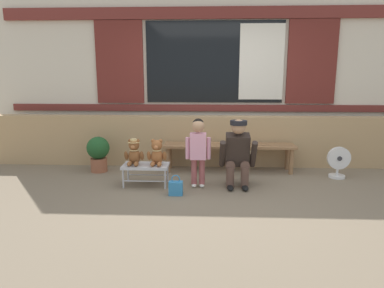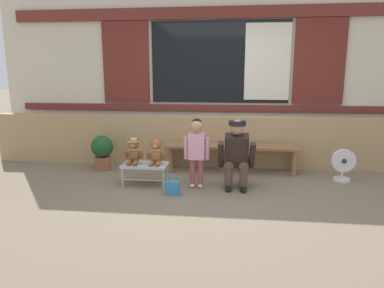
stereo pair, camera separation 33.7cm
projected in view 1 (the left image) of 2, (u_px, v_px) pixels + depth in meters
name	position (u px, v px, depth m)	size (l,w,h in m)	color
ground_plane	(216.00, 192.00, 4.55)	(60.00, 60.00, 0.00)	#756651
brick_low_wall	(214.00, 141.00, 5.86)	(7.86, 0.25, 0.85)	tan
shop_facade	(215.00, 68.00, 6.12)	(8.02, 0.26, 3.29)	beige
wooden_bench_long	(229.00, 148.00, 5.50)	(2.10, 0.40, 0.44)	#8E6642
small_display_bench	(146.00, 167.00, 4.80)	(0.64, 0.36, 0.30)	#BCBCC1
teddy_bear_with_hat	(134.00, 152.00, 4.77)	(0.28, 0.27, 0.36)	brown
teddy_bear_plain	(157.00, 153.00, 4.76)	(0.28, 0.26, 0.36)	#93562D
child_standing	(198.00, 145.00, 4.67)	(0.35, 0.18, 0.96)	#994C4C
adult_crouching	(238.00, 153.00, 4.71)	(0.50, 0.49, 0.95)	brown
handbag_on_ground	(176.00, 188.00, 4.44)	(0.18, 0.11, 0.27)	teal
potted_plant	(98.00, 152.00, 5.48)	(0.36, 0.36, 0.57)	brown
floor_fan	(338.00, 163.00, 5.15)	(0.34, 0.24, 0.48)	silver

